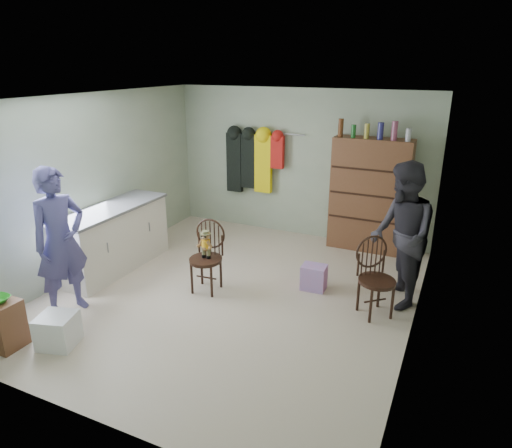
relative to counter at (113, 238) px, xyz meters
The scene contains 12 objects.
ground_plane 2.01m from the counter, ahead, with size 5.00×5.00×0.00m, color beige.
room_walls 2.30m from the counter, 15.25° to the left, with size 5.00×5.00×5.00m.
counter is the anchor object (origin of this frame).
stool 2.09m from the counter, 82.10° to the right, with size 0.37×0.32×0.53m, color brown.
plastic_tub 2.00m from the counter, 66.49° to the right, with size 0.37×0.36×0.36m, color white.
chair_front 1.59m from the counter, ahead, with size 0.46×0.46×0.96m.
chair_far 3.72m from the counter, ahead, with size 0.60×0.60×0.96m.
striped_bag 2.95m from the counter, 11.45° to the left, with size 0.32×0.25×0.34m, color pink.
person_left 1.32m from the counter, 75.15° to the right, with size 0.66×0.43×1.80m, color #494680.
person_right 4.01m from the counter, ahead, with size 0.88×0.68×1.81m, color #2D2B33.
dresser 3.96m from the counter, 35.69° to the left, with size 1.20×0.39×2.08m.
coat_rack 2.74m from the counter, 64.76° to the left, with size 1.42×0.12×1.09m.
Camera 1 is at (2.54, -4.74, 2.89)m, focal length 32.00 mm.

